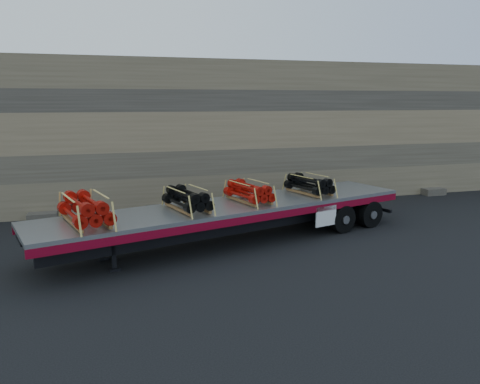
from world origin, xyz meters
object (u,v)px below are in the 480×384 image
Objects in this scene: bundle_front at (85,210)px; bundle_midrear at (249,192)px; bundle_midfront at (187,200)px; trailer at (233,223)px; bundle_rear at (309,185)px.

bundle_front reaches higher than bundle_midrear.
bundle_midrear is at bearing 0.00° from bundle_midfront.
bundle_front is at bearing 180.00° from trailer.
trailer is 2.10m from bundle_midfront.
trailer is 6.03× the size of bundle_front.
bundle_midrear is (2.41, 0.66, -0.00)m from bundle_midfront.
bundle_rear reaches higher than trailer.
bundle_midfront is 1.01× the size of bundle_rear.
bundle_front is at bearing 180.00° from bundle_midfront.
bundle_midfront reaches higher than bundle_rear.
trailer is 5.33m from bundle_front.
bundle_midfront reaches higher than bundle_midrear.
bundle_front is (-5.02, -1.38, 1.13)m from trailer.
bundle_front is at bearing 180.00° from bundle_midrear.
trailer is 7.04× the size of bundle_midfront.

